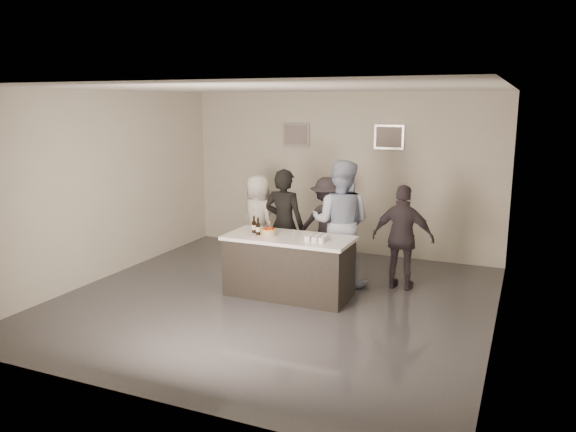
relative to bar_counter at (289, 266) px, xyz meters
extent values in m
plane|color=#3D3D42|center=(-0.11, -0.27, -0.45)|extent=(6.00, 6.00, 0.00)
plane|color=white|center=(-0.11, -0.27, 2.55)|extent=(6.00, 6.00, 0.00)
cube|color=beige|center=(-0.11, 2.73, 1.05)|extent=(6.00, 0.04, 3.00)
cube|color=beige|center=(-0.11, -3.27, 1.05)|extent=(6.00, 0.04, 3.00)
cube|color=beige|center=(-3.11, -0.27, 1.05)|extent=(0.04, 6.00, 3.00)
cube|color=beige|center=(2.89, -0.27, 1.05)|extent=(0.04, 6.00, 3.00)
cube|color=#B2B2B7|center=(-1.01, 2.70, 1.75)|extent=(0.54, 0.04, 0.44)
cube|color=#B2B2B7|center=(0.79, 2.70, 1.75)|extent=(0.54, 0.04, 0.44)
cube|color=white|center=(0.00, 0.00, 0.00)|extent=(1.86, 0.86, 0.90)
cylinder|color=orange|center=(-0.30, -0.04, 0.49)|extent=(0.22, 0.22, 0.08)
cylinder|color=black|center=(-0.57, 0.01, 0.58)|extent=(0.07, 0.07, 0.26)
cylinder|color=black|center=(-0.46, -0.08, 0.58)|extent=(0.07, 0.07, 0.26)
cube|color=gold|center=(0.46, -0.06, 0.49)|extent=(0.30, 0.30, 0.08)
cube|color=pink|center=(-0.30, -0.29, 0.45)|extent=(0.24, 0.08, 0.01)
imported|color=black|center=(-0.39, 0.72, 0.45)|extent=(0.66, 0.44, 1.79)
imported|color=#A0B1D1|center=(0.51, 0.85, 0.53)|extent=(0.99, 0.79, 1.96)
imported|color=silver|center=(-1.18, 1.37, 0.34)|extent=(0.92, 0.81, 1.58)
imported|color=#342D36|center=(1.46, 0.99, 0.35)|extent=(0.95, 0.41, 1.61)
imported|color=#29252C|center=(-0.01, 1.68, 0.33)|extent=(1.16, 0.98, 1.56)
camera|label=1|loc=(3.14, -7.28, 2.37)|focal=35.00mm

